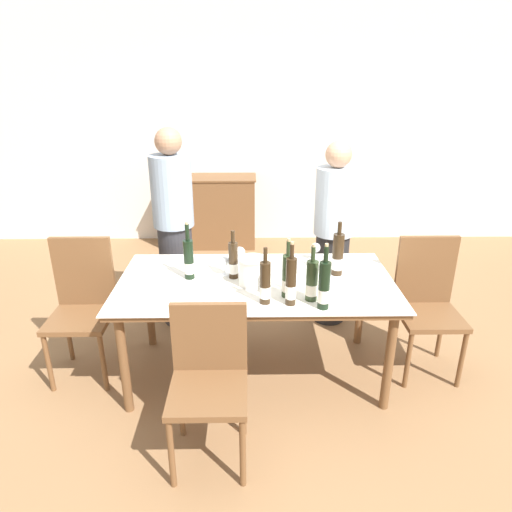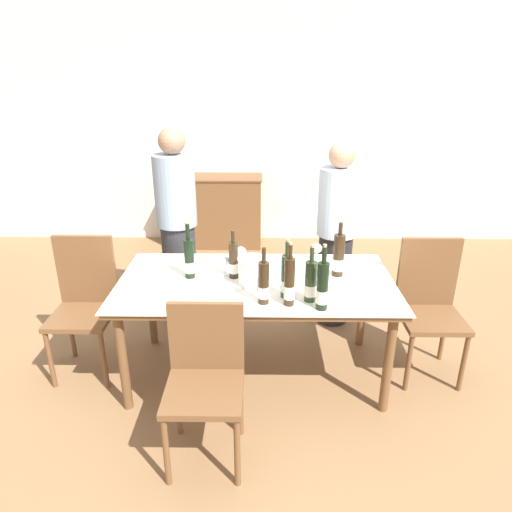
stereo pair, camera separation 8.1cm
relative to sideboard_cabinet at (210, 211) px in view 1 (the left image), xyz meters
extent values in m
plane|color=olive|center=(0.53, -2.68, -0.44)|extent=(12.00, 12.00, 0.00)
cube|color=silver|center=(0.53, 0.29, 0.96)|extent=(8.00, 0.10, 2.80)
cube|color=brown|center=(0.00, 0.00, -0.01)|extent=(1.11, 0.44, 0.85)
cube|color=brown|center=(0.00, 0.00, 0.43)|extent=(1.14, 0.46, 0.02)
cylinder|color=brown|center=(-0.30, -3.07, -0.09)|extent=(0.06, 0.06, 0.70)
cylinder|color=brown|center=(1.37, -3.07, -0.09)|extent=(0.06, 0.06, 0.70)
cylinder|color=brown|center=(-0.30, -2.29, -0.09)|extent=(0.06, 0.06, 0.70)
cylinder|color=brown|center=(1.37, -2.29, -0.09)|extent=(0.06, 0.06, 0.70)
cube|color=brown|center=(0.53, -2.68, 0.28)|extent=(1.83, 0.94, 0.04)
cube|color=white|center=(0.53, -2.68, 0.30)|extent=(1.86, 0.97, 0.01)
cylinder|color=white|center=(0.51, -2.74, 0.40)|extent=(0.18, 0.18, 0.19)
cylinder|color=white|center=(0.51, -2.74, 0.49)|extent=(0.19, 0.19, 0.01)
cylinder|color=#332314|center=(0.38, -2.62, 0.43)|extent=(0.06, 0.06, 0.25)
cylinder|color=white|center=(0.38, -2.62, 0.37)|extent=(0.06, 0.06, 0.07)
cylinder|color=#332314|center=(0.38, -2.62, 0.60)|extent=(0.03, 0.03, 0.09)
cylinder|color=#28381E|center=(0.73, -2.91, 0.44)|extent=(0.07, 0.07, 0.27)
cylinder|color=silver|center=(0.73, -2.91, 0.38)|extent=(0.07, 0.07, 0.08)
cylinder|color=#28381E|center=(0.73, -2.91, 0.63)|extent=(0.03, 0.03, 0.09)
cylinder|color=tan|center=(0.73, -2.91, 0.68)|extent=(0.02, 0.02, 0.02)
cylinder|color=#332314|center=(0.74, -3.01, 0.45)|extent=(0.06, 0.06, 0.30)
cylinder|color=white|center=(0.74, -3.01, 0.39)|extent=(0.07, 0.07, 0.08)
cylinder|color=#332314|center=(0.74, -3.01, 0.65)|extent=(0.02, 0.02, 0.09)
cylinder|color=tan|center=(0.74, -3.01, 0.70)|extent=(0.02, 0.02, 0.02)
cylinder|color=black|center=(0.93, -3.07, 0.45)|extent=(0.07, 0.07, 0.30)
cylinder|color=white|center=(0.93, -3.07, 0.39)|extent=(0.07, 0.07, 0.08)
cylinder|color=black|center=(0.93, -3.07, 0.65)|extent=(0.03, 0.03, 0.10)
cylinder|color=tan|center=(0.93, -3.07, 0.71)|extent=(0.02, 0.02, 0.02)
cylinder|color=black|center=(0.08, -2.63, 0.44)|extent=(0.07, 0.07, 0.27)
cylinder|color=silver|center=(0.08, -2.63, 0.38)|extent=(0.07, 0.07, 0.08)
cylinder|color=black|center=(0.08, -2.63, 0.63)|extent=(0.03, 0.03, 0.11)
cylinder|color=tan|center=(0.08, -2.63, 0.70)|extent=(0.02, 0.02, 0.02)
cylinder|color=#332314|center=(0.58, -3.00, 0.44)|extent=(0.07, 0.07, 0.27)
cylinder|color=white|center=(0.58, -3.00, 0.38)|extent=(0.07, 0.07, 0.07)
cylinder|color=#332314|center=(0.58, -3.00, 0.62)|extent=(0.03, 0.03, 0.10)
cylinder|color=#28381E|center=(0.87, -2.96, 0.43)|extent=(0.07, 0.07, 0.26)
cylinder|color=silver|center=(0.87, -2.96, 0.38)|extent=(0.08, 0.08, 0.07)
cylinder|color=#28381E|center=(0.87, -2.96, 0.61)|extent=(0.03, 0.03, 0.10)
cylinder|color=tan|center=(0.87, -2.96, 0.66)|extent=(0.02, 0.02, 0.02)
cylinder|color=#332314|center=(1.10, -2.58, 0.45)|extent=(0.08, 0.08, 0.30)
cylinder|color=white|center=(1.10, -2.58, 0.39)|extent=(0.08, 0.08, 0.08)
cylinder|color=#332314|center=(1.10, -2.58, 0.64)|extent=(0.03, 0.03, 0.09)
cylinder|color=white|center=(0.32, -2.58, 0.31)|extent=(0.06, 0.06, 0.00)
cylinder|color=white|center=(0.32, -2.58, 0.34)|extent=(0.01, 0.01, 0.07)
sphere|color=white|center=(0.32, -2.58, 0.41)|extent=(0.07, 0.07, 0.07)
cylinder|color=white|center=(0.98, -2.31, 0.31)|extent=(0.06, 0.06, 0.00)
cylinder|color=white|center=(0.98, -2.31, 0.34)|extent=(0.01, 0.01, 0.07)
sphere|color=white|center=(0.98, -2.31, 0.40)|extent=(0.07, 0.07, 0.07)
cylinder|color=white|center=(0.42, -2.42, 0.31)|extent=(0.07, 0.07, 0.00)
cylinder|color=white|center=(0.42, -2.42, 0.35)|extent=(0.01, 0.01, 0.07)
sphere|color=white|center=(0.42, -2.42, 0.41)|extent=(0.08, 0.08, 0.08)
cylinder|color=brown|center=(1.57, -2.86, -0.22)|extent=(0.03, 0.03, 0.44)
cylinder|color=brown|center=(1.94, -2.86, -0.22)|extent=(0.03, 0.03, 0.44)
cylinder|color=brown|center=(1.57, -2.49, -0.22)|extent=(0.03, 0.03, 0.44)
cylinder|color=brown|center=(1.94, -2.49, -0.22)|extent=(0.03, 0.03, 0.44)
cube|color=brown|center=(1.76, -2.68, 0.02)|extent=(0.42, 0.42, 0.04)
cube|color=brown|center=(1.76, -2.49, 0.29)|extent=(0.42, 0.04, 0.51)
cylinder|color=brown|center=(-0.88, -2.86, -0.22)|extent=(0.03, 0.03, 0.44)
cylinder|color=brown|center=(-0.51, -2.86, -0.22)|extent=(0.03, 0.03, 0.44)
cylinder|color=brown|center=(-0.88, -2.49, -0.22)|extent=(0.03, 0.03, 0.44)
cylinder|color=brown|center=(-0.51, -2.49, -0.22)|extent=(0.03, 0.03, 0.44)
cube|color=brown|center=(-0.69, -2.68, 0.02)|extent=(0.42, 0.42, 0.04)
cube|color=brown|center=(-0.69, -2.49, 0.30)|extent=(0.42, 0.04, 0.51)
cylinder|color=brown|center=(0.08, -3.66, -0.22)|extent=(0.03, 0.03, 0.44)
cylinder|color=brown|center=(0.45, -3.66, -0.22)|extent=(0.03, 0.03, 0.44)
cylinder|color=brown|center=(0.08, -3.29, -0.22)|extent=(0.03, 0.03, 0.44)
cylinder|color=brown|center=(0.45, -3.29, -0.22)|extent=(0.03, 0.03, 0.44)
cube|color=brown|center=(0.26, -3.48, 0.02)|extent=(0.42, 0.42, 0.04)
cube|color=brown|center=(0.26, -3.29, 0.25)|extent=(0.42, 0.04, 0.42)
cylinder|color=#2D2D33|center=(-0.13, -1.90, 0.00)|extent=(0.28, 0.28, 0.88)
cylinder|color=#8C9EB2|center=(-0.13, -1.90, 0.73)|extent=(0.33, 0.33, 0.57)
sphere|color=#A37556|center=(-0.13, -1.90, 1.12)|extent=(0.21, 0.21, 0.21)
cylinder|color=#262628|center=(1.19, -1.89, -0.04)|extent=(0.28, 0.28, 0.80)
cylinder|color=silver|center=(1.19, -1.89, 0.64)|extent=(0.33, 0.33, 0.55)
sphere|color=tan|center=(1.19, -1.89, 1.02)|extent=(0.21, 0.21, 0.21)
camera|label=1|loc=(0.49, -5.47, 1.62)|focal=32.00mm
camera|label=2|loc=(0.57, -5.47, 1.62)|focal=32.00mm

